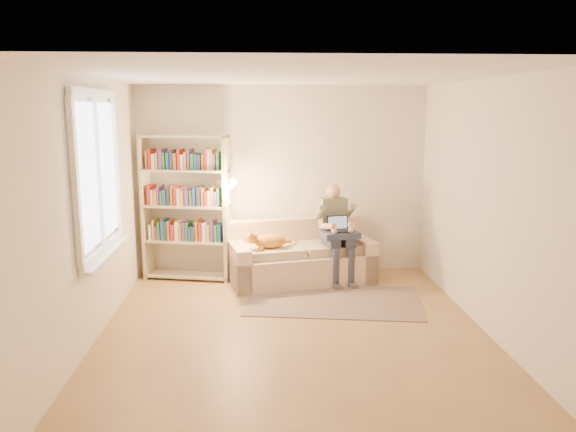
{
  "coord_description": "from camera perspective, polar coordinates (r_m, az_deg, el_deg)",
  "views": [
    {
      "loc": [
        -0.37,
        -5.54,
        2.29
      ],
      "look_at": [
        0.0,
        1.0,
        1.03
      ],
      "focal_mm": 35.0,
      "sensor_mm": 36.0,
      "label": 1
    }
  ],
  "objects": [
    {
      "name": "laptop",
      "position": [
        7.35,
        4.76,
        -1.15
      ],
      "size": [
        0.32,
        0.27,
        0.25
      ],
      "rotation": [
        0.0,
        0.0,
        0.21
      ],
      "color": "black",
      "rests_on": "blanket"
    },
    {
      "name": "wall_back",
      "position": [
        7.86,
        -0.54,
        3.65
      ],
      "size": [
        4.0,
        0.02,
        2.6
      ],
      "primitive_type": "cube",
      "color": "silver",
      "rests_on": "floor"
    },
    {
      "name": "blanket",
      "position": [
        7.36,
        4.77,
        -1.84
      ],
      "size": [
        0.54,
        0.47,
        0.08
      ],
      "primitive_type": "cube",
      "rotation": [
        0.0,
        0.0,
        0.21
      ],
      "color": "#2B344B",
      "rests_on": "person"
    },
    {
      "name": "wall_left",
      "position": [
        5.86,
        -19.37,
        0.52
      ],
      "size": [
        0.02,
        4.5,
        2.6
      ],
      "primitive_type": "cube",
      "color": "silver",
      "rests_on": "floor"
    },
    {
      "name": "wall_right",
      "position": [
        6.11,
        19.63,
        0.91
      ],
      "size": [
        0.02,
        4.5,
        2.6
      ],
      "primitive_type": "cube",
      "color": "silver",
      "rests_on": "floor"
    },
    {
      "name": "ceiling",
      "position": [
        5.56,
        0.58,
        14.07
      ],
      "size": [
        4.0,
        4.5,
        0.02
      ],
      "primitive_type": "cube",
      "color": "white",
      "rests_on": "wall_back"
    },
    {
      "name": "wall_front",
      "position": [
        3.45,
        3.04,
        -5.82
      ],
      "size": [
        4.0,
        0.02,
        2.6
      ],
      "primitive_type": "cube",
      "color": "silver",
      "rests_on": "floor"
    },
    {
      "name": "rug",
      "position": [
        6.87,
        4.66,
        -8.57
      ],
      "size": [
        2.22,
        1.51,
        0.01
      ],
      "primitive_type": "cube",
      "rotation": [
        0.0,
        0.0,
        -0.15
      ],
      "color": "#7E6A5C",
      "rests_on": "floor"
    },
    {
      "name": "person",
      "position": [
        7.47,
        4.89,
        -1.13
      ],
      "size": [
        0.45,
        0.61,
        1.3
      ],
      "rotation": [
        0.0,
        0.0,
        0.21
      ],
      "color": "gray",
      "rests_on": "sofa"
    },
    {
      "name": "bookshelf",
      "position": [
        7.59,
        -10.31,
        1.58
      ],
      "size": [
        1.29,
        0.62,
        1.97
      ],
      "rotation": [
        0.0,
        0.0,
        -0.21
      ],
      "color": "beige",
      "rests_on": "floor"
    },
    {
      "name": "sofa",
      "position": [
        7.57,
        1.24,
        -4.43
      ],
      "size": [
        2.02,
        1.22,
        0.8
      ],
      "rotation": [
        0.0,
        0.0,
        0.21
      ],
      "color": "beige",
      "rests_on": "floor"
    },
    {
      "name": "window",
      "position": [
        6.02,
        -18.41,
        1.58
      ],
      "size": [
        0.12,
        1.52,
        1.69
      ],
      "color": "white",
      "rests_on": "wall_left"
    },
    {
      "name": "cat",
      "position": [
        7.26,
        -1.93,
        -2.5
      ],
      "size": [
        0.61,
        0.31,
        0.23
      ],
      "rotation": [
        0.0,
        0.0,
        0.21
      ],
      "color": "#F7A230",
      "rests_on": "sofa"
    },
    {
      "name": "floor",
      "position": [
        6.01,
        0.53,
        -11.54
      ],
      "size": [
        4.5,
        4.5,
        0.0
      ],
      "primitive_type": "plane",
      "color": "olive",
      "rests_on": "ground"
    }
  ]
}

